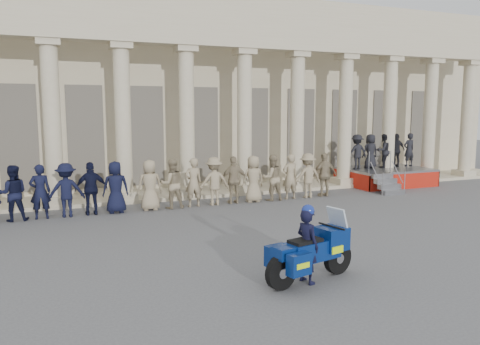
# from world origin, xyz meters

# --- Properties ---
(ground) EXTENTS (90.00, 90.00, 0.00)m
(ground) POSITION_xyz_m (0.00, 0.00, 0.00)
(ground) COLOR #4D4D50
(ground) RESTS_ON ground
(building) EXTENTS (40.00, 12.50, 9.00)m
(building) POSITION_xyz_m (-0.00, 14.74, 4.52)
(building) COLOR #BAAC8B
(building) RESTS_ON ground
(officer_rank) EXTENTS (19.98, 0.72, 1.89)m
(officer_rank) POSITION_xyz_m (-2.68, 6.16, 0.94)
(officer_rank) COLOR black
(officer_rank) RESTS_ON ground
(reviewing_stand) EXTENTS (4.21, 3.98, 2.53)m
(reviewing_stand) POSITION_xyz_m (11.14, 7.79, 1.36)
(reviewing_stand) COLOR gray
(reviewing_stand) RESTS_ON ground
(motorcycle) EXTENTS (2.39, 1.20, 1.55)m
(motorcycle) POSITION_xyz_m (1.18, -2.42, 0.67)
(motorcycle) COLOR black
(motorcycle) RESTS_ON ground
(rider) EXTENTS (0.52, 0.67, 1.72)m
(rider) POSITION_xyz_m (1.05, -2.45, 0.86)
(rider) COLOR black
(rider) RESTS_ON ground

